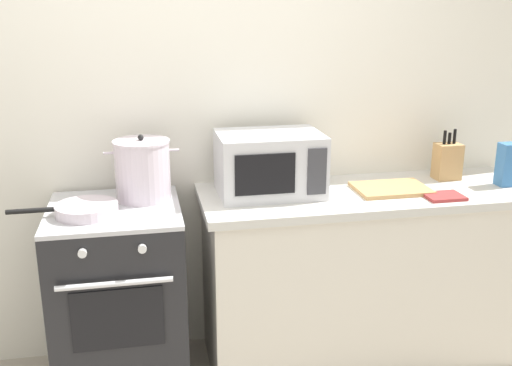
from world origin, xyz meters
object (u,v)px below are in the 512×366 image
at_px(cutting_board, 391,189).
at_px(oven_mitt, 444,196).
at_px(stock_pot, 143,170).
at_px(knife_block, 447,161).
at_px(frying_pan, 85,209).
at_px(microwave, 269,164).
at_px(pasta_box, 507,165).
at_px(stove, 120,299).

height_order(cutting_board, oven_mitt, cutting_board).
bearing_deg(stock_pot, cutting_board, -5.27).
relative_size(stock_pot, knife_block, 1.30).
bearing_deg(oven_mitt, frying_pan, 176.89).
bearing_deg(stock_pot, oven_mitt, -10.90).
distance_m(microwave, pasta_box, 1.22).
bearing_deg(knife_block, pasta_box, -36.00).
distance_m(frying_pan, cutting_board, 1.47).
relative_size(frying_pan, knife_block, 1.77).
height_order(cutting_board, pasta_box, pasta_box).
height_order(frying_pan, microwave, microwave).
xyz_separation_m(frying_pan, pasta_box, (2.07, 0.04, 0.08)).
relative_size(stove, cutting_board, 2.56).
xyz_separation_m(microwave, pasta_box, (1.21, -0.11, -0.04)).
bearing_deg(knife_block, oven_mitt, -119.80).
height_order(stock_pot, oven_mitt, stock_pot).
bearing_deg(frying_pan, stock_pot, 35.07).
distance_m(cutting_board, knife_block, 0.41).
relative_size(cutting_board, oven_mitt, 2.00).
height_order(stock_pot, frying_pan, stock_pot).
xyz_separation_m(frying_pan, knife_block, (1.84, 0.21, 0.07)).
bearing_deg(pasta_box, knife_block, 144.00).
distance_m(stove, stock_pot, 0.63).
xyz_separation_m(stove, knife_block, (1.72, 0.14, 0.56)).
bearing_deg(microwave, oven_mitt, -16.47).
height_order(frying_pan, pasta_box, pasta_box).
distance_m(stove, knife_block, 1.82).
xyz_separation_m(stock_pot, knife_block, (1.58, 0.03, -0.05)).
xyz_separation_m(stove, pasta_box, (1.96, -0.03, 0.57)).
xyz_separation_m(microwave, knife_block, (0.98, 0.06, -0.05)).
height_order(stove, cutting_board, cutting_board).
distance_m(stock_pot, oven_mitt, 1.44).
relative_size(stock_pot, frying_pan, 0.74).
height_order(microwave, cutting_board, microwave).
bearing_deg(frying_pan, pasta_box, 1.09).
distance_m(stove, cutting_board, 1.43).
bearing_deg(stove, cutting_board, 0.05).
bearing_deg(pasta_box, frying_pan, -178.91).
height_order(knife_block, oven_mitt, knife_block).
relative_size(frying_pan, oven_mitt, 2.63).
relative_size(knife_block, pasta_box, 1.21).
height_order(stock_pot, knife_block, stock_pot).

